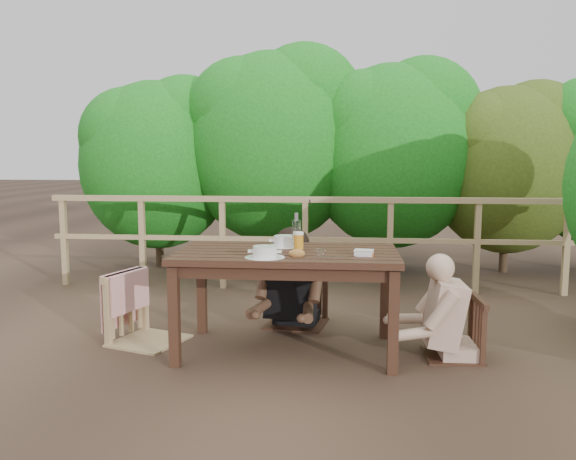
# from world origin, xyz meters

# --- Properties ---
(ground) EXTENTS (60.00, 60.00, 0.00)m
(ground) POSITION_xyz_m (0.00, 0.00, 0.00)
(ground) COLOR #4A3526
(ground) RESTS_ON ground
(table) EXTENTS (1.60, 0.90, 0.74)m
(table) POSITION_xyz_m (0.00, 0.00, 0.37)
(table) COLOR black
(table) RESTS_ON ground
(chair_left) EXTENTS (0.64, 0.64, 1.02)m
(chair_left) POSITION_xyz_m (-1.09, 0.11, 0.51)
(chair_left) COLOR tan
(chair_left) RESTS_ON ground
(chair_far) EXTENTS (0.56, 0.56, 0.98)m
(chair_far) POSITION_xyz_m (0.01, 0.69, 0.49)
(chair_far) COLOR black
(chair_far) RESTS_ON ground
(chair_right) EXTENTS (0.42, 0.42, 0.82)m
(chair_right) POSITION_xyz_m (1.20, -0.01, 0.41)
(chair_right) COLOR black
(chair_right) RESTS_ON ground
(woman) EXTENTS (0.62, 0.72, 1.30)m
(woman) POSITION_xyz_m (0.01, 0.71, 0.65)
(woman) COLOR black
(woman) RESTS_ON ground
(diner_right) EXTENTS (0.62, 0.51, 1.23)m
(diner_right) POSITION_xyz_m (1.23, -0.01, 0.62)
(diner_right) COLOR tan
(diner_right) RESTS_ON ground
(railing) EXTENTS (5.60, 0.10, 1.01)m
(railing) POSITION_xyz_m (0.00, 2.00, 0.51)
(railing) COLOR tan
(railing) RESTS_ON ground
(hedge_row) EXTENTS (6.60, 1.60, 3.80)m
(hedge_row) POSITION_xyz_m (0.40, 3.20, 1.90)
(hedge_row) COLOR #176417
(hedge_row) RESTS_ON ground
(soup_near) EXTENTS (0.28, 0.28, 0.09)m
(soup_near) POSITION_xyz_m (-0.13, -0.28, 0.78)
(soup_near) COLOR white
(soup_near) RESTS_ON table
(soup_far) EXTENTS (0.29, 0.29, 0.10)m
(soup_far) POSITION_xyz_m (-0.04, 0.22, 0.79)
(soup_far) COLOR silver
(soup_far) RESTS_ON table
(bread_roll) EXTENTS (0.11, 0.09, 0.07)m
(bread_roll) POSITION_xyz_m (0.09, -0.22, 0.77)
(bread_roll) COLOR #B17D37
(bread_roll) RESTS_ON table
(beer_glass) EXTENTS (0.08, 0.08, 0.15)m
(beer_glass) POSITION_xyz_m (0.08, 0.07, 0.81)
(beer_glass) COLOR orange
(beer_glass) RESTS_ON table
(bottle) EXTENTS (0.07, 0.07, 0.28)m
(bottle) POSITION_xyz_m (0.06, 0.13, 0.88)
(bottle) COLOR silver
(bottle) RESTS_ON table
(tumbler) EXTENTS (0.06, 0.06, 0.07)m
(tumbler) POSITION_xyz_m (0.25, -0.26, 0.77)
(tumbler) COLOR silver
(tumbler) RESTS_ON table
(butter_tub) EXTENTS (0.15, 0.12, 0.06)m
(butter_tub) POSITION_xyz_m (0.55, -0.15, 0.77)
(butter_tub) COLOR silver
(butter_tub) RESTS_ON table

